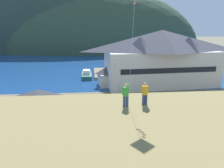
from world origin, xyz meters
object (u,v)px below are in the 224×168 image
storage_shed_waterside (109,75)px  parked_car_lone_by_shed (205,101)px  parked_car_back_row_left (113,108)px  parked_car_front_row_silver (180,106)px  storage_shed_near_lot (39,105)px  parked_car_front_row_red (148,104)px  harbor_lodge (161,57)px  parked_car_mid_row_near (199,122)px  parking_light_pole (115,80)px  moored_boat_wharfside (87,75)px  person_kite_flyer (126,94)px  parked_car_front_row_end (81,125)px  parked_car_back_row_right (119,123)px  parked_car_mid_row_far (156,121)px  wharf_dock (100,73)px  moored_boat_outer_mooring (114,74)px  person_companion (145,93)px

storage_shed_waterside → parked_car_lone_by_shed: bearing=-46.2°
parked_car_back_row_left → parked_car_front_row_silver: 10.51m
storage_shed_near_lot → parked_car_front_row_red: size_ratio=1.83×
harbor_lodge → parked_car_mid_row_near: bearing=-95.0°
parking_light_pole → parked_car_mid_row_near: bearing=-48.3°
storage_shed_waterside → moored_boat_wharfside: bearing=120.0°
storage_shed_waterside → person_kite_flyer: bearing=-92.1°
parked_car_front_row_silver → person_kite_flyer: person_kite_flyer is taller
parked_car_back_row_left → parked_car_front_row_end: bearing=-129.9°
parked_car_back_row_left → parked_car_front_row_red: same height
storage_shed_waterside → parked_car_front_row_red: size_ratio=1.41×
parked_car_lone_by_shed → parked_car_back_row_right: size_ratio=0.98×
person_kite_flyer → parked_car_front_row_end: bearing=111.5°
parked_car_back_row_left → parked_car_mid_row_far: size_ratio=0.99×
parked_car_back_row_left → moored_boat_wharfside: bearing=99.9°
harbor_lodge → parked_car_front_row_red: 17.79m
storage_shed_waterside → parked_car_mid_row_near: (9.98, -23.33, -1.34)m
parked_car_front_row_silver → parked_car_front_row_end: bearing=-159.5°
storage_shed_near_lot → parked_car_mid_row_far: (15.71, -3.88, -1.36)m
storage_shed_waterside → wharf_dock: storage_shed_waterside is taller
parked_car_back_row_left → person_kite_flyer: (-0.59, -15.78, 7.14)m
person_kite_flyer → wharf_dock: bearing=90.4°
parked_car_back_row_left → moored_boat_outer_mooring: bearing=84.0°
storage_shed_near_lot → parked_car_front_row_end: (5.94, -4.26, -1.36)m
parked_car_lone_by_shed → parked_car_back_row_right: same height
harbor_lodge → parked_car_back_row_right: harbor_lodge is taller
parked_car_front_row_red → parked_car_front_row_silver: bearing=-16.2°
parked_car_front_row_end → parked_car_back_row_left: bearing=50.1°
storage_shed_near_lot → moored_boat_wharfside: (5.99, 27.67, -1.71)m
parked_car_mid_row_near → parked_car_mid_row_far: (-5.48, 0.79, 0.00)m
moored_boat_outer_mooring → parked_car_mid_row_far: moored_boat_outer_mooring is taller
moored_boat_wharfside → parked_car_mid_row_near: (15.19, -32.35, 0.34)m
parked_car_back_row_right → parked_car_mid_row_far: bearing=1.6°
wharf_dock → parking_light_pole: bearing=-85.9°
parked_car_lone_by_shed → parking_light_pole: bearing=167.6°
parked_car_front_row_red → parked_car_mid_row_near: same height
storage_shed_waterside → parking_light_pole: 12.52m
storage_shed_near_lot → moored_boat_outer_mooring: (13.35, 27.84, -1.71)m
wharf_dock → parked_car_front_row_end: (-3.70, -35.50, 0.71)m
parked_car_lone_by_shed → parked_car_front_row_silver: (-5.10, -1.64, 0.00)m
moored_boat_outer_mooring → parked_car_lone_by_shed: (12.84, -24.81, 0.34)m
parked_car_front_row_silver → parked_car_front_row_red: size_ratio=0.99×
parked_car_front_row_end → storage_shed_near_lot: bearing=144.4°
wharf_dock → parked_car_lone_by_shed: 32.71m
moored_boat_outer_mooring → parked_car_mid_row_near: 33.45m
parked_car_front_row_silver → person_companion: person_companion is taller
wharf_dock → parked_car_front_row_red: parked_car_front_row_red is taller
person_kite_flyer → parked_car_lone_by_shed: bearing=47.3°
parked_car_lone_by_shed → storage_shed_waterside: bearing=133.8°
parked_car_back_row_left → storage_shed_waterside: bearing=87.9°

